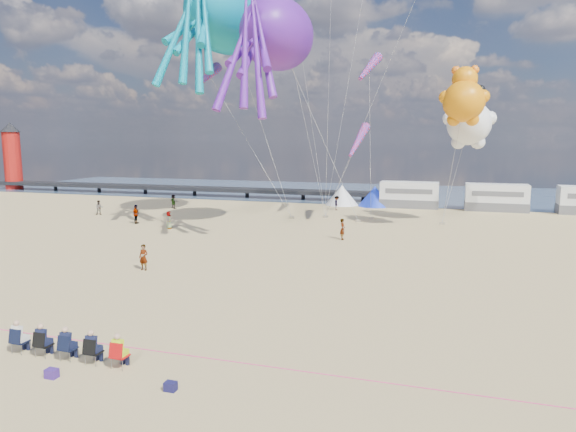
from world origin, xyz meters
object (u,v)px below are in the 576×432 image
object	(u,v)px
tent_blue	(375,196)
beachgoer_2	(337,203)
beachgoer_0	(169,220)
beachgoer_4	(173,202)
lighthouse	(13,161)
sandbag_e	(325,217)
beachgoer_5	(343,229)
motorhome_0	(409,195)
windsock_right	(358,140)
sandbag_d	(371,218)
kite_octopus_teal	(226,15)
spectator_row	(68,343)
cooler_navy	(171,386)
kite_teddy_orange	(464,101)
cooler_purple	(52,373)
sandbag_c	(442,224)
kite_octopus_purple	(277,34)
standing_person	(144,257)
beachgoer_3	(136,214)
windsock_mid	(369,68)
tent_white	(342,195)
windsock_left	(209,75)
kite_panda	(469,123)
sandbag_a	(291,217)
motorhome_1	(496,197)
sandbag_b	(358,221)
beachgoer_1	(99,208)

from	to	relation	value
tent_blue	beachgoer_2	bearing A→B (deg)	-127.11
beachgoer_0	beachgoer_4	size ratio (longest dim) A/B	0.98
lighthouse	sandbag_e	world-z (taller)	lighthouse
tent_blue	beachgoer_5	size ratio (longest dim) A/B	2.35
beachgoer_4	sandbag_e	xyz separation A→B (m)	(18.36, -1.60, -0.70)
motorhome_0	windsock_right	distance (m)	14.83
sandbag_d	kite_octopus_teal	bearing A→B (deg)	-158.24
spectator_row	cooler_navy	bearing A→B (deg)	-11.63
kite_teddy_orange	windsock_right	distance (m)	10.27
cooler_navy	windsock_right	size ratio (longest dim) A/B	0.07
cooler_purple	windsock_right	world-z (taller)	windsock_right
sandbag_c	cooler_navy	bearing A→B (deg)	-102.44
kite_octopus_purple	standing_person	bearing A→B (deg)	-117.44
sandbag_d	kite_octopus_purple	bearing A→B (deg)	-124.36
beachgoer_3	windsock_mid	distance (m)	26.05
tent_white	windsock_left	xyz separation A→B (m)	(-10.89, -13.53, 13.06)
sandbag_e	kite_teddy_orange	world-z (taller)	kite_teddy_orange
kite_octopus_purple	windsock_left	bearing A→B (deg)	132.75
lighthouse	beachgoer_5	size ratio (longest dim) A/B	5.29
standing_person	beachgoer_4	xyz separation A→B (m)	(-12.48, 25.51, -0.00)
kite_panda	kite_teddy_orange	distance (m)	5.15
spectator_row	sandbag_c	world-z (taller)	spectator_row
cooler_purple	sandbag_a	world-z (taller)	cooler_purple
tent_white	kite_octopus_purple	world-z (taller)	kite_octopus_purple
motorhome_1	sandbag_e	distance (m)	20.15
cooler_purple	tent_white	bearing A→B (deg)	89.55
beachgoer_3	sandbag_d	bearing A→B (deg)	-69.99
beachgoer_5	sandbag_b	size ratio (longest dim) A/B	3.40
tent_blue	beachgoer_0	xyz separation A→B (m)	(-15.53, -21.05, -0.41)
tent_blue	sandbag_b	size ratio (longest dim) A/B	8.00
tent_white	kite_teddy_orange	xyz separation A→B (m)	(13.17, -16.23, 9.81)
sandbag_a	sandbag_c	world-z (taller)	same
tent_white	windsock_right	xyz separation A→B (m)	(4.03, -12.81, 6.64)
tent_white	cooler_navy	distance (m)	47.74
sandbag_c	windsock_mid	xyz separation A→B (m)	(-7.17, 0.07, 14.50)
beachgoer_5	sandbag_d	size ratio (longest dim) A/B	3.40
motorhome_0	windsock_mid	xyz separation A→B (m)	(-3.30, -11.51, 13.11)
windsock_left	windsock_right	bearing A→B (deg)	-6.78
kite_octopus_purple	beachgoer_5	bearing A→B (deg)	-26.00
sandbag_a	sandbag_d	size ratio (longest dim) A/B	1.00
beachgoer_3	sandbag_a	xyz separation A→B (m)	(13.22, 7.36, -0.80)
motorhome_1	sandbag_e	bearing A→B (deg)	-148.22
motorhome_1	cooler_navy	xyz separation A→B (m)	(-13.57, -47.56, -1.35)
beachgoer_5	spectator_row	bearing A→B (deg)	158.25
cooler_navy	sandbag_d	bearing A→B (deg)	88.30
spectator_row	windsock_right	world-z (taller)	windsock_right
lighthouse	kite_octopus_purple	world-z (taller)	kite_octopus_purple
motorhome_1	windsock_mid	xyz separation A→B (m)	(-12.80, -11.51, 13.11)
beachgoer_1	windsock_right	distance (m)	27.97
windsock_left	windsock_right	distance (m)	16.26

